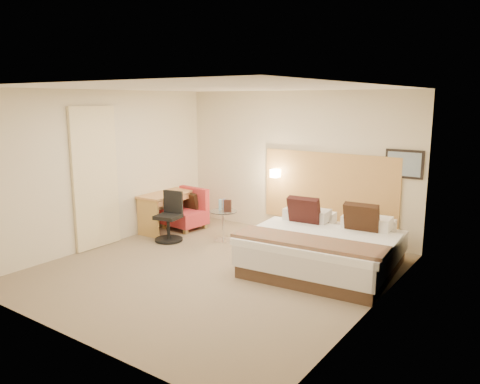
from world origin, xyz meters
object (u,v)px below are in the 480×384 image
Objects in this scene: side_table at (223,224)px; desk at (168,201)px; lounge_chair at (187,212)px; desk_chair at (170,221)px; bed at (325,248)px.

desk is (-1.33, -0.04, 0.28)m from side_table.
lounge_chair is 0.89m from desk_chair.
lounge_chair is at bearing 165.43° from side_table.
desk_chair is (0.32, -0.83, 0.05)m from lounge_chair.
bed is 3.30m from lounge_chair.
lounge_chair reaches higher than side_table.
desk is 0.74m from desk_chair.
bed is 3.46m from desk.
bed reaches higher than desk_chair.
bed is at bearing -9.80° from lounge_chair.
bed reaches higher than lounge_chair.
bed is 1.84× the size of desk.
desk is (-0.19, -0.33, 0.27)m from lounge_chair.
desk is at bearing -178.49° from side_table.
side_table is at bearing 32.87° from desk_chair.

